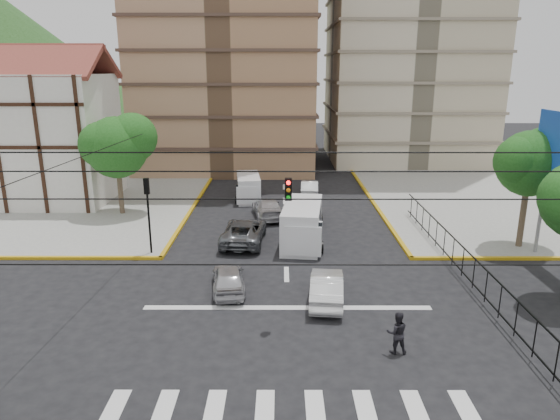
{
  "coord_description": "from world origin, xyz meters",
  "views": [
    {
      "loc": [
        -0.29,
        -19.26,
        10.44
      ],
      "look_at": [
        -0.34,
        3.3,
        4.0
      ],
      "focal_mm": 32.0,
      "sensor_mm": 36.0,
      "label": 1
    }
  ],
  "objects_px": {
    "car_silver_front_left": "(228,278)",
    "pedestrian_crosswalk": "(397,333)",
    "van_left_lane": "(248,189)",
    "traffic_light_nw": "(148,203)",
    "car_white_front_right": "(327,287)",
    "van_right_lane": "(302,226)"
  },
  "relations": [
    {
      "from": "car_silver_front_left",
      "to": "pedestrian_crosswalk",
      "type": "distance_m",
      "value": 8.82
    },
    {
      "from": "van_left_lane",
      "to": "car_silver_front_left",
      "type": "height_order",
      "value": "van_left_lane"
    },
    {
      "from": "pedestrian_crosswalk",
      "to": "traffic_light_nw",
      "type": "bearing_deg",
      "value": -40.22
    },
    {
      "from": "pedestrian_crosswalk",
      "to": "car_white_front_right",
      "type": "bearing_deg",
      "value": -61.97
    },
    {
      "from": "car_silver_front_left",
      "to": "van_left_lane",
      "type": "bearing_deg",
      "value": -97.07
    },
    {
      "from": "car_silver_front_left",
      "to": "car_white_front_right",
      "type": "bearing_deg",
      "value": 159.05
    },
    {
      "from": "car_white_front_right",
      "to": "traffic_light_nw",
      "type": "bearing_deg",
      "value": -25.96
    },
    {
      "from": "traffic_light_nw",
      "to": "van_left_lane",
      "type": "distance_m",
      "value": 13.52
    },
    {
      "from": "car_white_front_right",
      "to": "pedestrian_crosswalk",
      "type": "distance_m",
      "value": 4.91
    },
    {
      "from": "traffic_light_nw",
      "to": "van_right_lane",
      "type": "height_order",
      "value": "traffic_light_nw"
    },
    {
      "from": "car_silver_front_left",
      "to": "pedestrian_crosswalk",
      "type": "xyz_separation_m",
      "value": [
        6.92,
        -5.47,
        0.19
      ]
    },
    {
      "from": "traffic_light_nw",
      "to": "car_white_front_right",
      "type": "height_order",
      "value": "traffic_light_nw"
    },
    {
      "from": "traffic_light_nw",
      "to": "car_silver_front_left",
      "type": "distance_m",
      "value": 7.33
    },
    {
      "from": "traffic_light_nw",
      "to": "van_left_lane",
      "type": "height_order",
      "value": "traffic_light_nw"
    },
    {
      "from": "traffic_light_nw",
      "to": "van_right_lane",
      "type": "distance_m",
      "value": 9.17
    },
    {
      "from": "van_left_lane",
      "to": "traffic_light_nw",
      "type": "bearing_deg",
      "value": -117.41
    },
    {
      "from": "van_right_lane",
      "to": "van_left_lane",
      "type": "distance_m",
      "value": 11.44
    },
    {
      "from": "car_silver_front_left",
      "to": "traffic_light_nw",
      "type": "bearing_deg",
      "value": -51.51
    },
    {
      "from": "traffic_light_nw",
      "to": "van_right_lane",
      "type": "relative_size",
      "value": 0.77
    },
    {
      "from": "car_white_front_right",
      "to": "car_silver_front_left",
      "type": "bearing_deg",
      "value": -7.85
    },
    {
      "from": "van_left_lane",
      "to": "pedestrian_crosswalk",
      "type": "relative_size",
      "value": 2.79
    },
    {
      "from": "car_silver_front_left",
      "to": "van_right_lane",
      "type": "bearing_deg",
      "value": -128.03
    }
  ]
}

